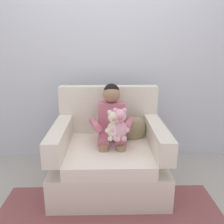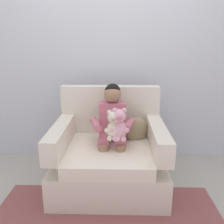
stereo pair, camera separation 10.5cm
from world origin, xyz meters
name	(u,v)px [view 1 (the left image)]	position (x,y,z in m)	size (l,w,h in m)	color
ground_plane	(109,185)	(0.00, 0.00, 0.00)	(8.00, 8.00, 0.00)	#ADA89E
back_wall	(108,52)	(0.00, 0.74, 1.30)	(6.00, 0.10, 2.60)	silver
armchair	(109,155)	(0.00, 0.04, 0.30)	(1.06, 0.94, 0.95)	silver
seated_child	(112,122)	(0.03, 0.08, 0.65)	(0.45, 0.39, 0.82)	#C66B7F
plush_pink	(120,125)	(0.10, -0.12, 0.68)	(0.18, 0.14, 0.30)	#EAA8BC
plush_cream	(114,126)	(0.05, -0.12, 0.67)	(0.17, 0.13, 0.28)	silver
throw_pillow	(135,129)	(0.27, 0.18, 0.54)	(0.26, 0.12, 0.26)	#998C66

